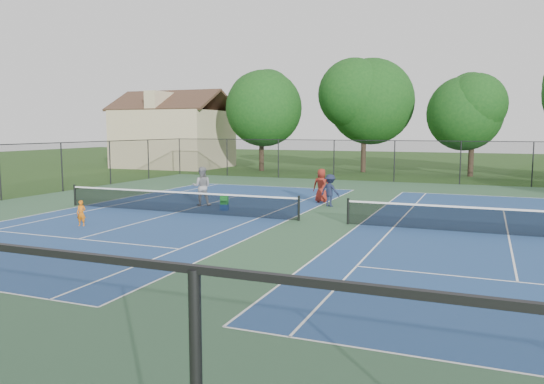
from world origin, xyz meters
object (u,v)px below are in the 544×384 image
at_px(bystander_b, 330,190).
at_px(ball_hopper, 224,200).
at_px(tree_back_c, 473,108).
at_px(bystander_c, 322,186).
at_px(instructor, 202,186).
at_px(tree_back_b, 365,97).
at_px(clapboard_house, 174,136).
at_px(child_player, 81,213).
at_px(tree_back_a, 261,104).
at_px(ball_crate, 224,207).

xyz_separation_m(bystander_b, ball_hopper, (-4.31, -3.06, -0.31)).
distance_m(tree_back_c, bystander_b, 21.84).
relative_size(bystander_b, bystander_c, 0.90).
bearing_deg(bystander_b, bystander_c, -38.62).
bearing_deg(instructor, ball_hopper, 130.00).
xyz_separation_m(bystander_c, ball_hopper, (-3.49, -4.31, -0.40)).
bearing_deg(bystander_b, tree_back_b, -63.82).
bearing_deg(clapboard_house, bystander_b, -42.92).
xyz_separation_m(clapboard_house, bystander_c, (21.20, -19.23, -2.20)).
bearing_deg(tree_back_c, child_player, -114.99).
relative_size(tree_back_b, tree_back_c, 1.19).
distance_m(child_player, bystander_b, 11.74).
distance_m(child_player, bystander_c, 12.24).
height_order(tree_back_a, ball_crate, tree_back_a).
xyz_separation_m(tree_back_a, bystander_b, (12.02, -19.48, -5.23)).
xyz_separation_m(tree_back_c, instructor, (-12.02, -22.61, -4.50)).
relative_size(tree_back_c, bystander_b, 5.22).
bearing_deg(child_player, tree_back_b, 67.69).
xyz_separation_m(tree_back_b, child_player, (-4.67, -30.34, -6.08)).
height_order(child_player, instructor, instructor).
bearing_deg(tree_back_b, ball_hopper, -93.02).
relative_size(child_player, ball_hopper, 2.52).
distance_m(tree_back_a, ball_hopper, 24.46).
height_order(bystander_c, ball_hopper, bystander_c).
distance_m(tree_back_c, ball_crate, 26.24).
relative_size(instructor, ball_hopper, 4.79).
bearing_deg(tree_back_c, bystander_b, -106.28).
bearing_deg(tree_back_c, instructor, -117.99).
bearing_deg(ball_hopper, tree_back_b, 86.98).
height_order(tree_back_a, child_player, tree_back_a).
xyz_separation_m(tree_back_c, bystander_b, (-5.98, -20.48, -4.68)).
bearing_deg(tree_back_b, instructor, -97.29).
height_order(tree_back_b, instructor, tree_back_b).
bearing_deg(instructor, bystander_b, 177.67).
bearing_deg(tree_back_a, ball_crate, -71.12).
height_order(instructor, bystander_b, instructor).
xyz_separation_m(child_player, bystander_c, (6.88, 10.12, 0.38)).
height_order(tree_back_b, child_player, tree_back_b).
height_order(clapboard_house, bystander_b, clapboard_house).
distance_m(tree_back_a, tree_back_c, 18.04).
relative_size(tree_back_b, instructor, 5.11).
xyz_separation_m(tree_back_b, bystander_c, (2.20, -20.23, -5.70)).
relative_size(instructor, bystander_b, 1.22).
height_order(tree_back_b, bystander_c, tree_back_b).
relative_size(bystander_b, ball_hopper, 3.93).
bearing_deg(bystander_b, ball_crate, 53.56).
relative_size(bystander_c, ball_hopper, 4.36).
xyz_separation_m(bystander_c, ball_crate, (-3.49, -4.31, -0.75)).
bearing_deg(ball_hopper, bystander_c, 50.98).
bearing_deg(clapboard_house, bystander_c, -42.20).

